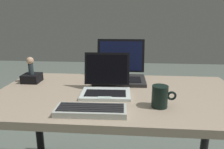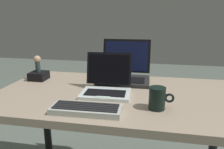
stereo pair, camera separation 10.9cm
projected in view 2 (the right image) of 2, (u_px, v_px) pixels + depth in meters
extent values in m
cube|color=tan|center=(118.00, 96.00, 1.15)|extent=(1.35, 0.73, 0.04)
cylinder|color=black|center=(46.00, 120.00, 1.65)|extent=(0.06, 0.06, 0.68)
cylinder|color=black|center=(215.00, 135.00, 1.43)|extent=(0.06, 0.06, 0.68)
cube|color=silver|center=(106.00, 94.00, 1.12)|extent=(0.26, 0.19, 0.02)
cube|color=black|center=(105.00, 93.00, 1.10)|extent=(0.22, 0.11, 0.00)
cube|color=silver|center=(103.00, 97.00, 1.05)|extent=(0.07, 0.03, 0.00)
cube|color=black|center=(109.00, 68.00, 1.19)|extent=(0.25, 0.06, 0.18)
cube|color=black|center=(109.00, 69.00, 1.19)|extent=(0.23, 0.05, 0.16)
cube|color=#59CCF2|center=(109.00, 70.00, 1.19)|extent=(0.22, 0.01, 0.01)
cube|color=#272627|center=(123.00, 80.00, 1.34)|extent=(0.33, 0.23, 0.02)
cube|color=black|center=(123.00, 80.00, 1.32)|extent=(0.27, 0.13, 0.00)
cube|color=black|center=(122.00, 83.00, 1.25)|extent=(0.08, 0.04, 0.00)
cube|color=black|center=(126.00, 56.00, 1.43)|extent=(0.32, 0.07, 0.22)
cube|color=black|center=(126.00, 56.00, 1.42)|extent=(0.29, 0.05, 0.19)
cube|color=silver|center=(126.00, 60.00, 1.43)|extent=(0.27, 0.01, 0.01)
cube|color=#B9BFB8|center=(86.00, 109.00, 0.92)|extent=(0.31, 0.12, 0.03)
cube|color=black|center=(84.00, 110.00, 0.88)|extent=(0.28, 0.02, 0.00)
cube|color=black|center=(85.00, 108.00, 0.90)|extent=(0.28, 0.02, 0.00)
cube|color=black|center=(86.00, 106.00, 0.91)|extent=(0.28, 0.02, 0.00)
cube|color=black|center=(87.00, 105.00, 0.93)|extent=(0.28, 0.02, 0.00)
cube|color=black|center=(88.00, 103.00, 0.95)|extent=(0.28, 0.02, 0.00)
cube|color=black|center=(39.00, 76.00, 1.38)|extent=(0.11, 0.11, 0.05)
cylinder|color=#2D3A3D|center=(38.00, 67.00, 1.37)|extent=(0.03, 0.03, 0.07)
sphere|color=tan|center=(37.00, 59.00, 1.35)|extent=(0.04, 0.04, 0.04)
cylinder|color=black|center=(157.00, 98.00, 0.94)|extent=(0.07, 0.07, 0.10)
torus|color=black|center=(169.00, 98.00, 0.93)|extent=(0.04, 0.01, 0.04)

